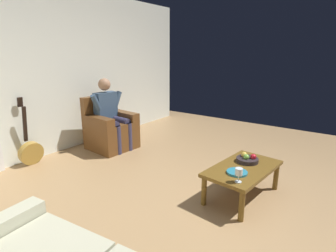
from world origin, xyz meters
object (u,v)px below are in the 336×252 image
(armchair, at_px, (110,130))
(person_seated, at_px, (110,112))
(coffee_table, at_px, (243,171))
(guitar, at_px, (31,150))
(fruit_bowl, at_px, (247,159))
(decorative_dish, at_px, (237,172))
(wine_glass_near, at_px, (239,173))

(armchair, relative_size, person_seated, 0.75)
(armchair, bearing_deg, coffee_table, 88.49)
(guitar, relative_size, fruit_bowl, 3.94)
(armchair, xyz_separation_m, decorative_dish, (0.48, 2.56, 0.06))
(armchair, xyz_separation_m, person_seated, (0.00, 0.03, 0.33))
(decorative_dish, bearing_deg, person_seated, -100.76)
(armchair, distance_m, wine_glass_near, 2.73)
(coffee_table, bearing_deg, guitar, -72.28)
(coffee_table, relative_size, guitar, 1.02)
(armchair, distance_m, person_seated, 0.33)
(coffee_table, xyz_separation_m, fruit_bowl, (-0.18, -0.02, 0.09))
(person_seated, bearing_deg, decorative_dish, 83.96)
(person_seated, bearing_deg, armchair, -90.00)
(coffee_table, height_order, fruit_bowl, fruit_bowl)
(person_seated, xyz_separation_m, wine_glass_near, (0.67, 2.61, -0.18))
(person_seated, xyz_separation_m, fruit_bowl, (0.10, 2.50, -0.25))
(person_seated, height_order, guitar, person_seated)
(armchair, relative_size, decorative_dish, 4.05)
(person_seated, bearing_deg, coffee_table, 88.47)
(fruit_bowl, bearing_deg, armchair, -92.27)
(armchair, height_order, decorative_dish, armchair)
(decorative_dish, bearing_deg, armchair, -100.69)
(person_seated, height_order, decorative_dish, person_seated)
(armchair, relative_size, guitar, 0.89)
(coffee_table, xyz_separation_m, wine_glass_near, (0.39, 0.09, 0.16))
(armchair, bearing_deg, person_seated, 90.00)
(guitar, relative_size, decorative_dish, 4.55)
(armchair, distance_m, guitar, 1.31)
(coffee_table, bearing_deg, wine_glass_near, 13.59)
(wine_glass_near, distance_m, fruit_bowl, 0.59)
(fruit_bowl, bearing_deg, decorative_dish, 3.50)
(wine_glass_near, bearing_deg, coffee_table, -166.41)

